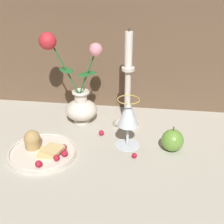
# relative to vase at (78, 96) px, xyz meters

# --- Properties ---
(ground_plane) EXTENTS (2.40, 2.40, 0.00)m
(ground_plane) POSITION_rel_vase_xyz_m (0.09, -0.12, -0.10)
(ground_plane) COLOR #B7B2A3
(ground_plane) RESTS_ON ground
(vase) EXTENTS (0.20, 0.11, 0.31)m
(vase) POSITION_rel_vase_xyz_m (0.00, 0.00, 0.00)
(vase) COLOR silver
(vase) RESTS_ON ground_plane
(plate_with_pastries) EXTENTS (0.20, 0.20, 0.07)m
(plate_with_pastries) POSITION_rel_vase_xyz_m (-0.06, -0.21, -0.08)
(plate_with_pastries) COLOR silver
(plate_with_pastries) RESTS_ON ground_plane
(wine_glass) EXTENTS (0.08, 0.08, 0.16)m
(wine_glass) POSITION_rel_vase_xyz_m (0.18, -0.13, 0.01)
(wine_glass) COLOR silver
(wine_glass) RESTS_ON ground_plane
(candlestick) EXTENTS (0.08, 0.08, 0.33)m
(candlestick) POSITION_rel_vase_xyz_m (0.17, -0.00, 0.04)
(candlestick) COLOR silver
(candlestick) RESTS_ON ground_plane
(apple_beside_vase) EXTENTS (0.07, 0.07, 0.08)m
(apple_beside_vase) POSITION_rel_vase_xyz_m (0.32, -0.14, -0.07)
(apple_beside_vase) COLOR #669938
(apple_beside_vase) RESTS_ON ground_plane
(berry_near_plate) EXTENTS (0.02, 0.02, 0.02)m
(berry_near_plate) POSITION_rel_vase_xyz_m (0.21, -0.20, -0.09)
(berry_near_plate) COLOR #AD192D
(berry_near_plate) RESTS_ON ground_plane
(berry_front_center) EXTENTS (0.02, 0.02, 0.02)m
(berry_front_center) POSITION_rel_vase_xyz_m (0.10, -0.08, -0.09)
(berry_front_center) COLOR #AD192D
(berry_front_center) RESTS_ON ground_plane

